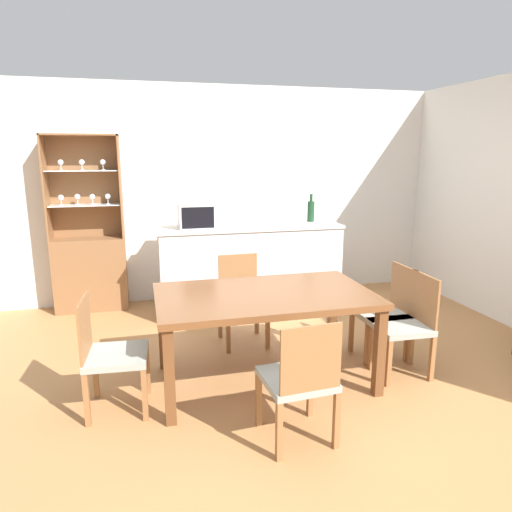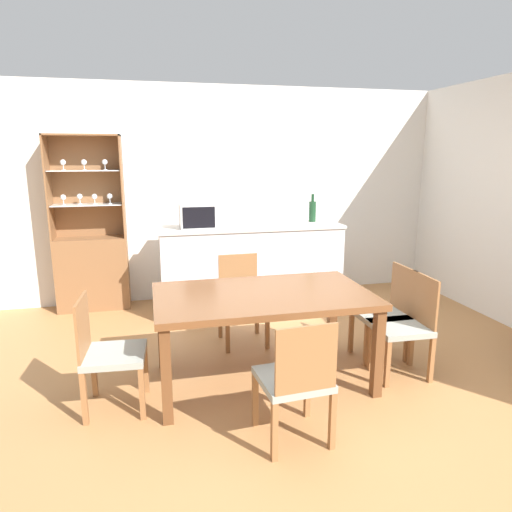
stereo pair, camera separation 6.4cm
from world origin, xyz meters
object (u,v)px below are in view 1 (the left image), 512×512
at_px(dining_chair_side_right_far, 386,313).
at_px(dining_table, 264,302).
at_px(dining_chair_head_near, 299,380).
at_px(dining_chair_side_left_near, 110,354).
at_px(dining_chair_head_far, 242,300).
at_px(microwave, 203,215).
at_px(wine_bottle, 311,211).
at_px(dining_chair_side_right_near, 405,325).
at_px(display_cabinet, 90,260).

bearing_deg(dining_chair_side_right_far, dining_table, 96.40).
bearing_deg(dining_chair_head_near, dining_chair_side_left_near, 145.69).
bearing_deg(dining_chair_head_far, microwave, -76.06).
bearing_deg(wine_bottle, microwave, -174.44).
bearing_deg(dining_table, dining_chair_side_right_near, -7.35).
relative_size(dining_table, wine_bottle, 5.08).
height_order(dining_table, dining_chair_head_near, dining_chair_head_near).
height_order(dining_chair_side_left_near, wine_bottle, wine_bottle).
relative_size(dining_chair_side_left_near, microwave, 1.57).
bearing_deg(dining_chair_head_near, dining_chair_side_right_near, 25.87).
distance_m(dining_chair_head_far, dining_chair_side_left_near, 1.48).
bearing_deg(dining_table, dining_chair_side_right_far, 7.32).
bearing_deg(dining_chair_head_near, display_cabinet, 112.32).
relative_size(display_cabinet, dining_chair_side_left_near, 2.39).
height_order(dining_chair_head_near, dining_chair_side_left_near, same).
height_order(dining_chair_side_right_far, wine_bottle, wine_bottle).
xyz_separation_m(dining_table, dining_chair_head_far, (-0.00, 0.80, -0.23)).
distance_m(dining_chair_head_near, dining_chair_side_left_near, 1.32).
distance_m(dining_table, microwave, 1.74).
bearing_deg(microwave, dining_chair_side_right_far, -47.68).
height_order(dining_chair_side_right_near, microwave, microwave).
relative_size(dining_chair_head_near, wine_bottle, 2.55).
bearing_deg(dining_chair_side_right_far, dining_chair_head_far, 59.07).
xyz_separation_m(dining_table, microwave, (-0.24, 1.66, 0.46)).
bearing_deg(wine_bottle, dining_chair_side_right_near, -87.25).
bearing_deg(dining_chair_side_left_near, dining_chair_head_far, 133.57).
xyz_separation_m(dining_chair_side_right_far, microwave, (-1.37, 1.51, 0.70)).
relative_size(dining_chair_head_near, dining_chair_side_right_far, 1.00).
bearing_deg(dining_chair_head_far, dining_chair_head_near, 88.65).
height_order(dining_chair_head_near, wine_bottle, wine_bottle).
distance_m(dining_table, dining_chair_side_right_near, 1.17).
bearing_deg(dining_table, dining_chair_head_far, 90.08).
height_order(dining_chair_head_far, dining_chair_side_left_near, same).
xyz_separation_m(dining_chair_head_far, microwave, (-0.24, 0.85, 0.70)).
xyz_separation_m(dining_table, wine_bottle, (1.05, 1.78, 0.46)).
xyz_separation_m(dining_chair_head_near, microwave, (-0.24, 2.46, 0.70)).
bearing_deg(wine_bottle, dining_chair_side_right_far, -86.75).
xyz_separation_m(display_cabinet, microwave, (1.24, -0.50, 0.53)).
height_order(dining_chair_side_right_far, microwave, microwave).
distance_m(dining_chair_head_far, microwave, 1.13).
relative_size(dining_chair_side_right_near, microwave, 1.57).
xyz_separation_m(microwave, wine_bottle, (1.28, 0.12, -0.00)).
distance_m(dining_chair_side_right_near, dining_chair_head_near, 1.31).
height_order(dining_table, dining_chair_side_right_near, dining_chair_side_right_near).
xyz_separation_m(display_cabinet, wine_bottle, (2.52, -0.37, 0.53)).
bearing_deg(microwave, dining_table, -81.87).
bearing_deg(dining_chair_head_near, dining_chair_head_far, 85.94).
bearing_deg(microwave, wine_bottle, 5.56).
relative_size(display_cabinet, dining_chair_side_right_near, 2.39).
bearing_deg(dining_table, dining_chair_side_left_near, -172.86).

